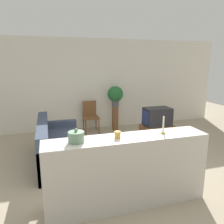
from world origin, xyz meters
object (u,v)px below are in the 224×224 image
at_px(couch, 59,147).
at_px(decorative_bowl, 76,137).
at_px(television, 157,117).
at_px(wooden_chair, 90,115).
at_px(potted_plant, 115,95).

distance_m(couch, decorative_bowl, 1.93).
bearing_deg(decorative_bowl, couch, 95.10).
height_order(television, wooden_chair, wooden_chair).
distance_m(television, decorative_bowl, 3.32).
bearing_deg(wooden_chair, potted_plant, -5.29).
bearing_deg(decorative_bowl, television, 43.84).
bearing_deg(couch, decorative_bowl, -84.90).
height_order(television, decorative_bowl, decorative_bowl).
bearing_deg(couch, wooden_chair, 59.79).
distance_m(couch, television, 2.60).
relative_size(couch, wooden_chair, 2.25).
bearing_deg(television, wooden_chair, 141.18).
relative_size(wooden_chair, decorative_bowl, 4.37).
xyz_separation_m(television, wooden_chair, (-1.51, 1.22, -0.13)).
height_order(couch, potted_plant, potted_plant).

